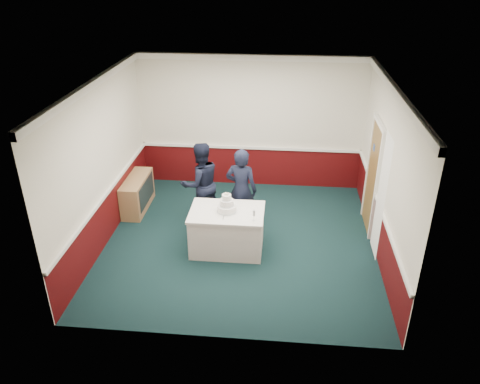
# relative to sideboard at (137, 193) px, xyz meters

# --- Properties ---
(ground) EXTENTS (5.00, 5.00, 0.00)m
(ground) POSITION_rel_sideboard_xyz_m (2.28, -1.08, -0.35)
(ground) COLOR #143030
(ground) RESTS_ON ground
(room_shell) EXTENTS (5.00, 5.00, 3.00)m
(room_shell) POSITION_rel_sideboard_xyz_m (2.36, -0.47, 1.62)
(room_shell) COLOR silver
(room_shell) RESTS_ON ground
(sideboard) EXTENTS (0.41, 1.20, 0.70)m
(sideboard) POSITION_rel_sideboard_xyz_m (0.00, 0.00, 0.00)
(sideboard) COLOR #A78451
(sideboard) RESTS_ON ground
(cake_table) EXTENTS (1.32, 0.92, 0.79)m
(cake_table) POSITION_rel_sideboard_xyz_m (2.07, -1.34, 0.05)
(cake_table) COLOR white
(cake_table) RESTS_ON ground
(wedding_cake) EXTENTS (0.35, 0.35, 0.36)m
(wedding_cake) POSITION_rel_sideboard_xyz_m (2.07, -1.34, 0.55)
(wedding_cake) COLOR white
(wedding_cake) RESTS_ON cake_table
(cake_knife) EXTENTS (0.02, 0.22, 0.00)m
(cake_knife) POSITION_rel_sideboard_xyz_m (2.04, -1.54, 0.44)
(cake_knife) COLOR silver
(cake_knife) RESTS_ON cake_table
(champagne_flute) EXTENTS (0.05, 0.05, 0.21)m
(champagne_flute) POSITION_rel_sideboard_xyz_m (2.57, -1.62, 0.58)
(champagne_flute) COLOR silver
(champagne_flute) RESTS_ON cake_table
(person_man) EXTENTS (1.03, 0.97, 1.69)m
(person_man) POSITION_rel_sideboard_xyz_m (1.44, -0.39, 0.49)
(person_man) COLOR black
(person_man) RESTS_ON ground
(person_woman) EXTENTS (0.68, 0.51, 1.68)m
(person_woman) POSITION_rel_sideboard_xyz_m (2.25, -0.59, 0.49)
(person_woman) COLOR black
(person_woman) RESTS_ON ground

